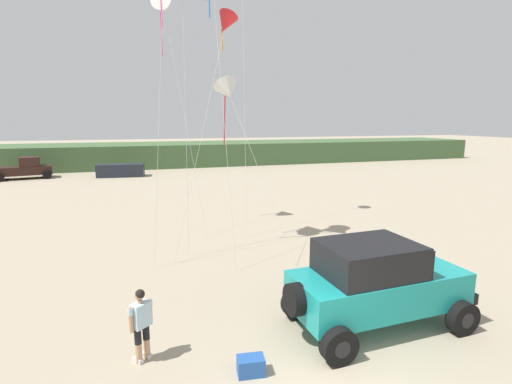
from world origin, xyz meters
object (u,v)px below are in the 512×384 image
Objects in this scene: person_watching at (141,321)px; cooler_box at (251,366)px; jeep at (376,282)px; kite_blue_swept at (164,6)px; distant_sedan at (121,170)px; kite_pink_ribbon at (228,91)px; kite_white_parafoil at (225,24)px; distant_pickup at (25,168)px.

person_watching is 2.53m from cooler_box.
kite_blue_swept is (-3.99, 11.34, 9.16)m from jeep.
jeep is at bearing -70.66° from distant_sedan.
kite_pink_ribbon is at bearing 105.32° from jeep.
kite_pink_ribbon is at bearing -63.78° from kite_blue_swept.
distant_sedan is at bearing 103.65° from cooler_box.
cooler_box is 10.33m from kite_pink_ribbon.
jeep is at bearing -70.63° from kite_blue_swept.
kite_blue_swept is 1.18× the size of kite_white_parafoil.
person_watching is at bearing -72.90° from distant_pickup.
jeep is 1.00× the size of distant_pickup.
kite_blue_swept reaches higher than jeep.
distant_pickup reaches higher than cooler_box.
kite_white_parafoil is at bearing 110.24° from kite_pink_ribbon.
distant_sedan is at bearing -8.18° from distant_pickup.
distant_pickup reaches higher than distant_sedan.
distant_pickup is 8.32m from distant_sedan.
jeep is 0.71× the size of kite_pink_ribbon.
person_watching is 0.18× the size of kite_white_parafoil.
jeep is 8.74× the size of cooler_box.
kite_white_parafoil is at bearing -63.64° from kite_blue_swept.
kite_blue_swept is (-1.99, 4.04, 4.01)m from kite_pink_ribbon.
jeep reaches higher than person_watching.
jeep is 0.53× the size of kite_white_parafoil.
kite_white_parafoil is at bearing 86.89° from cooler_box.
kite_blue_swept is at bearing 109.37° from jeep.
kite_blue_swept reaches higher than person_watching.
distant_sedan is (-1.31, 29.83, -0.34)m from person_watching.
jeep is 9.16m from kite_pink_ribbon.
jeep reaches higher than distant_pickup.
distant_sedan is 0.45× the size of kite_white_parafoil.
kite_pink_ribbon is 0.74× the size of kite_white_parafoil.
cooler_box is 0.11× the size of distant_pickup.
kite_blue_swept reaches higher than kite_white_parafoil.
person_watching reaches higher than cooler_box.
cooler_box is 0.06× the size of kite_white_parafoil.
jeep is at bearing -64.10° from distant_pickup.
person_watching is at bearing -81.19° from distant_sedan.
kite_pink_ribbon is at bearing -71.39° from distant_sedan.
kite_blue_swept is at bearing 99.37° from cooler_box.
kite_pink_ribbon reaches higher than distant_sedan.
kite_blue_swept is at bearing 81.29° from person_watching.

